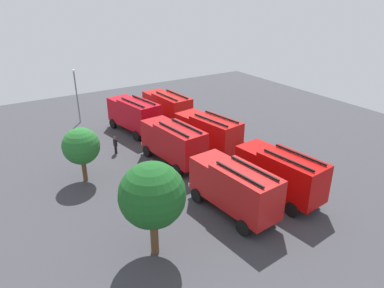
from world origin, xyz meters
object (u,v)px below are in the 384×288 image
object	(u,v)px
tree_1	(81,146)
traffic_cone_1	(151,162)
fire_truck_2	(167,107)
fire_truck_0	(280,172)
firefighter_2	(255,153)
firefighter_1	(243,149)
fire_truck_5	(134,114)
tree_0	(152,195)
traffic_cone_0	(186,121)
fire_truck_1	(208,132)
fire_truck_3	(234,186)
fire_truck_4	(173,141)
firefighter_0	(115,144)
lamppost	(76,92)

from	to	relation	value
tree_1	traffic_cone_1	size ratio (longest dim) A/B	6.37
fire_truck_2	tree_1	xyz separation A→B (m)	(-8.02, 12.16, 0.99)
fire_truck_0	firefighter_2	distance (m)	5.99
firefighter_1	fire_truck_5	bearing A→B (deg)	80.07
tree_0	traffic_cone_0	bearing A→B (deg)	-36.27
fire_truck_1	traffic_cone_0	bearing A→B (deg)	-25.69
fire_truck_0	fire_truck_3	xyz separation A→B (m)	(0.21, 4.18, 0.00)
fire_truck_4	firefighter_0	distance (m)	6.17
firefighter_0	tree_1	world-z (taller)	tree_1
fire_truck_3	fire_truck_5	bearing A→B (deg)	-6.16
fire_truck_0	lamppost	bearing A→B (deg)	12.25
fire_truck_4	tree_1	bearing A→B (deg)	76.33
tree_0	tree_1	bearing A→B (deg)	4.92
fire_truck_4	tree_1	size ratio (longest dim) A/B	1.59
firefighter_0	traffic_cone_1	world-z (taller)	firefighter_0
lamppost	firefighter_0	bearing A→B (deg)	-177.60
firefighter_1	tree_0	xyz separation A→B (m)	(-7.36, 12.97, 3.14)
fire_truck_3	firefighter_1	size ratio (longest dim) A/B	4.48
tree_0	traffic_cone_1	world-z (taller)	tree_0
fire_truck_5	firefighter_2	size ratio (longest dim) A/B	4.14
tree_0	traffic_cone_0	size ratio (longest dim) A/B	10.04
firefighter_0	traffic_cone_0	xyz separation A→B (m)	(3.33, -10.06, -0.67)
fire_truck_1	tree_1	xyz separation A→B (m)	(0.90, 11.76, 0.99)
fire_truck_1	fire_truck_4	xyz separation A→B (m)	(-0.19, 3.91, 0.00)
fire_truck_1	fire_truck_5	distance (m)	9.57
fire_truck_5	traffic_cone_0	size ratio (longest dim) A/B	12.48
fire_truck_0	traffic_cone_1	world-z (taller)	fire_truck_0
tree_1	tree_0	bearing A→B (deg)	-175.08
fire_truck_3	traffic_cone_0	xyz separation A→B (m)	(17.19, -6.57, -1.85)
fire_truck_0	lamppost	world-z (taller)	lamppost
firefighter_2	fire_truck_0	bearing A→B (deg)	66.66
traffic_cone_0	tree_0	bearing A→B (deg)	143.73
fire_truck_5	firefighter_0	xyz separation A→B (m)	(-4.22, 3.84, -1.18)
traffic_cone_0	fire_truck_2	bearing A→B (deg)	62.47
traffic_cone_1	fire_truck_1	bearing A→B (deg)	-93.07
tree_1	lamppost	bearing A→B (deg)	-14.39
fire_truck_4	firefighter_0	size ratio (longest dim) A/B	4.28
tree_0	fire_truck_4	bearing A→B (deg)	-34.84
firefighter_0	fire_truck_5	bearing A→B (deg)	-136.92
fire_truck_0	fire_truck_4	xyz separation A→B (m)	(9.33, 3.90, 0.00)
tree_0	firefighter_1	bearing A→B (deg)	-60.42
fire_truck_5	tree_1	xyz separation A→B (m)	(-7.87, 7.93, 0.99)
fire_truck_0	fire_truck_3	distance (m)	4.18
fire_truck_3	fire_truck_5	world-z (taller)	same
tree_1	traffic_cone_0	world-z (taller)	tree_1
lamppost	traffic_cone_0	bearing A→B (deg)	-124.52
firefighter_0	traffic_cone_0	distance (m)	10.62
lamppost	fire_truck_4	bearing A→B (deg)	-164.62
fire_truck_3	firefighter_0	size ratio (longest dim) A/B	4.27
fire_truck_2	fire_truck_3	world-z (taller)	same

